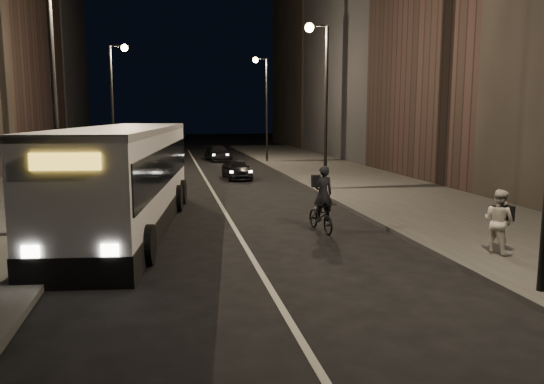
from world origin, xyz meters
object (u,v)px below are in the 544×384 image
streetlight_left_far (116,91)px  car_near (237,169)px  streetlight_right_mid (321,84)px  car_far (218,153)px  streetlight_right_far (264,95)px  streetlight_left_near (62,67)px  city_bus (126,174)px  cyclist_on_bicycle (322,210)px  pedestrian_woman (499,221)px  car_mid (163,161)px

streetlight_left_far → car_near: size_ratio=2.24×
streetlight_right_mid → car_near: (-3.46, 6.11, -4.74)m
car_near → car_far: 12.75m
streetlight_right_far → car_far: 6.48m
streetlight_left_near → city_bus: (1.73, 0.87, -3.46)m
streetlight_right_far → streetlight_left_far: bearing=-150.6°
streetlight_left_far → car_far: streetlight_left_far is taller
streetlight_right_mid → cyclist_on_bicycle: 10.29m
car_far → pedestrian_woman: bearing=-88.1°
cyclist_on_bicycle → car_far: cyclist_on_bicycle is taller
streetlight_right_far → car_mid: bearing=-151.3°
streetlight_right_mid → streetlight_left_near: bearing=-143.1°
streetlight_right_mid → city_bus: (-8.93, -7.13, -3.46)m
pedestrian_woman → car_near: bearing=-9.1°
streetlight_right_mid → car_mid: size_ratio=1.98×
streetlight_left_near → streetlight_right_far: bearing=66.0°
city_bus → car_near: (5.48, 13.24, -1.28)m
pedestrian_woman → car_mid: pedestrian_woman is taller
streetlight_right_far → city_bus: streetlight_right_far is taller
cyclist_on_bicycle → car_mid: size_ratio=0.55×
cyclist_on_bicycle → pedestrian_woman: size_ratio=1.27×
car_mid → car_far: 8.47m
car_near → streetlight_right_mid: bearing=-63.9°
car_far → city_bus: bearing=-108.3°
streetlight_left_far → cyclist_on_bicycle: 21.04m
streetlight_right_far → streetlight_left_near: size_ratio=1.00×
car_mid → streetlight_right_far: bearing=-146.0°
city_bus → streetlight_right_mid: bearing=45.6°
streetlight_left_near → streetlight_left_far: bearing=90.0°
streetlight_right_far → car_near: (-3.46, -9.89, -4.74)m
streetlight_left_near → pedestrian_woman: size_ratio=4.61×
city_bus → car_far: 26.62m
streetlight_right_far → car_far: (-3.36, 2.87, -4.74)m
city_bus → car_mid: (1.06, 18.83, -1.22)m
streetlight_left_near → car_far: 28.24m
city_bus → car_near: city_bus is taller
streetlight_right_far → pedestrian_woman: (1.23, -29.03, -4.32)m
city_bus → car_far: city_bus is taller
cyclist_on_bicycle → streetlight_right_far: bearing=77.8°
car_near → streetlight_left_near: bearing=-120.4°
streetlight_right_mid → car_mid: 14.86m
streetlight_right_far → car_near: 11.50m
cyclist_on_bicycle → car_far: bearing=85.4°
streetlight_left_far → pedestrian_woman: bearing=-62.7°
city_bus → streetlight_right_far: bearing=75.9°
city_bus → cyclist_on_bicycle: city_bus is taller
cyclist_on_bicycle → pedestrian_woman: 5.63m
cyclist_on_bicycle → pedestrian_woman: bearing=-54.5°
streetlight_left_near → car_near: 16.54m
pedestrian_woman → car_mid: size_ratio=0.43×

